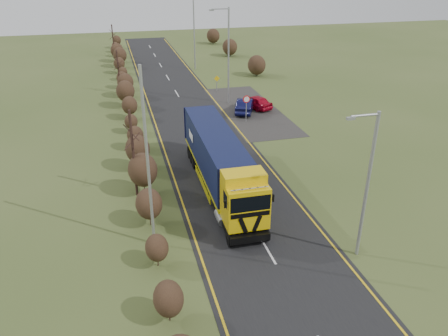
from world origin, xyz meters
TOP-DOWN VIEW (x-y plane):
  - ground at (0.00, 0.00)m, footprint 160.00×160.00m
  - road at (0.00, 10.00)m, footprint 8.00×120.00m
  - layby at (6.50, 20.00)m, footprint 6.00×18.00m
  - lane_markings at (0.00, 9.69)m, footprint 7.52×116.00m
  - hedgerow at (-6.00, 7.89)m, footprint 2.24×102.04m
  - lorry at (-0.87, 3.28)m, footprint 2.81×14.41m
  - car_red_hatchback at (7.37, 20.26)m, footprint 3.06×4.42m
  - car_blue_sedan at (5.86, 19.28)m, footprint 3.26×4.81m
  - streetlight_near at (4.51, -5.71)m, footprint 1.74×0.18m
  - streetlight_mid at (4.86, 22.83)m, footprint 2.15×0.20m
  - streetlight_far at (4.46, 40.06)m, footprint 2.17×0.20m
  - left_pole at (-5.99, -1.99)m, footprint 0.16×0.16m
  - speed_sign at (5.09, 16.40)m, footprint 0.73×0.10m
  - warning_board at (4.94, 28.04)m, footprint 0.71×0.11m

SIDE VIEW (x-z plane):
  - ground at x=0.00m, z-range 0.00..0.00m
  - road at x=0.00m, z-range 0.00..0.02m
  - layby at x=6.50m, z-range 0.00..0.02m
  - lane_markings at x=0.00m, z-range 0.03..0.03m
  - car_red_hatchback at x=7.37m, z-range 0.00..1.40m
  - car_blue_sedan at x=5.86m, z-range 0.00..1.50m
  - warning_board at x=4.94m, z-range 0.20..2.07m
  - hedgerow at x=-6.00m, z-range -1.41..4.64m
  - speed_sign at x=5.09m, z-range 0.56..3.22m
  - lorry at x=-0.87m, z-range 0.27..4.28m
  - streetlight_near at x=4.51m, z-range 0.39..8.53m
  - left_pole at x=-5.99m, z-range 0.00..10.11m
  - streetlight_mid at x=4.86m, z-range 0.55..10.71m
  - streetlight_far at x=4.46m, z-range 0.56..10.80m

